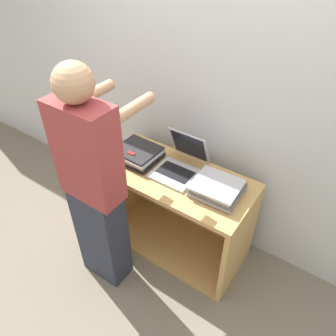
% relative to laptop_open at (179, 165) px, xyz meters
% --- Properties ---
extents(ground_plane, '(12.00, 12.00, 0.00)m').
position_rel_laptop_open_xyz_m(ground_plane, '(0.00, -0.34, -0.81)').
color(ground_plane, '#756B5B').
extents(wall_back, '(8.00, 0.05, 2.40)m').
position_rel_laptop_open_xyz_m(wall_back, '(0.00, 0.32, 0.39)').
color(wall_back, silver).
rests_on(wall_back, ground_plane).
extents(cart, '(1.16, 0.55, 0.75)m').
position_rel_laptop_open_xyz_m(cart, '(0.00, 0.01, -0.43)').
color(cart, tan).
rests_on(cart, ground_plane).
extents(laptop_open, '(0.31, 0.38, 0.28)m').
position_rel_laptop_open_xyz_m(laptop_open, '(0.00, 0.00, 0.00)').
color(laptop_open, '#B7B7BC').
rests_on(laptop_open, cart).
extents(laptop_stack_left, '(0.33, 0.30, 0.09)m').
position_rel_laptop_open_xyz_m(laptop_stack_left, '(-0.34, -0.06, -0.01)').
color(laptop_stack_left, '#232326').
rests_on(laptop_stack_left, cart).
extents(laptop_stack_right, '(0.33, 0.30, 0.09)m').
position_rel_laptop_open_xyz_m(laptop_stack_right, '(0.34, -0.06, -0.01)').
color(laptop_stack_right, gray).
rests_on(laptop_stack_right, cart).
extents(person, '(0.40, 0.53, 1.68)m').
position_rel_laptop_open_xyz_m(person, '(-0.28, -0.56, 0.04)').
color(person, '#2D3342').
rests_on(person, ground_plane).
extents(inventory_tag, '(0.06, 0.02, 0.01)m').
position_rel_laptop_open_xyz_m(inventory_tag, '(-0.34, -0.13, 0.04)').
color(inventory_tag, red).
rests_on(inventory_tag, laptop_stack_left).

